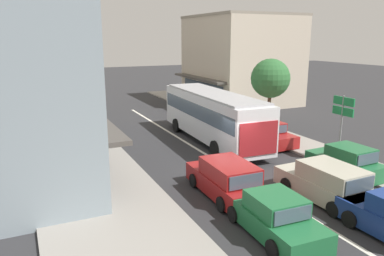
% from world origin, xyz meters
% --- Properties ---
extents(ground_plane, '(140.00, 140.00, 0.00)m').
position_xyz_m(ground_plane, '(0.00, 0.00, 0.00)').
color(ground_plane, '#2D2D30').
extents(lane_centre_line, '(0.20, 28.00, 0.01)m').
position_xyz_m(lane_centre_line, '(0.00, 4.00, 0.00)').
color(lane_centre_line, silver).
rests_on(lane_centre_line, ground).
extents(sidewalk_left, '(5.20, 44.00, 0.14)m').
position_xyz_m(sidewalk_left, '(-6.80, 6.00, 0.07)').
color(sidewalk_left, gray).
rests_on(sidewalk_left, ground).
extents(kerb_right, '(2.80, 44.00, 0.12)m').
position_xyz_m(kerb_right, '(6.20, 6.00, 0.06)').
color(kerb_right, gray).
rests_on(kerb_right, ground).
extents(shopfront_corner_near, '(7.98, 9.07, 8.67)m').
position_xyz_m(shopfront_corner_near, '(-10.18, 1.90, 4.33)').
color(shopfront_corner_near, '#84939E').
rests_on(shopfront_corner_near, ground).
extents(shopfront_mid_block, '(7.92, 8.30, 7.84)m').
position_xyz_m(shopfront_mid_block, '(-10.18, 10.71, 3.91)').
color(shopfront_mid_block, silver).
rests_on(shopfront_mid_block, ground).
extents(shopfront_far_end, '(7.33, 7.33, 7.90)m').
position_xyz_m(shopfront_far_end, '(-10.18, 18.76, 3.94)').
color(shopfront_far_end, silver).
rests_on(shopfront_far_end, ground).
extents(building_right_far, '(9.76, 10.47, 8.79)m').
position_xyz_m(building_right_far, '(11.48, 17.58, 4.39)').
color(building_right_far, beige).
rests_on(building_right_far, ground).
extents(city_bus, '(3.06, 10.95, 3.23)m').
position_xyz_m(city_bus, '(1.62, 5.07, 1.88)').
color(city_bus, silver).
rests_on(city_bus, ground).
extents(sedan_queue_far_back, '(2.03, 4.27, 1.47)m').
position_xyz_m(sedan_queue_far_back, '(-2.01, -6.21, 0.66)').
color(sedan_queue_far_back, '#1E6638').
rests_on(sedan_queue_far_back, ground).
extents(wagon_behind_bus_mid, '(2.00, 4.53, 1.58)m').
position_xyz_m(wagon_behind_bus_mid, '(1.68, -4.89, 0.75)').
color(wagon_behind_bus_mid, '#B7B29E').
rests_on(wagon_behind_bus_mid, ground).
extents(wagon_adjacent_lane_lead, '(2.04, 4.55, 1.58)m').
position_xyz_m(wagon_adjacent_lane_lead, '(-1.88, -2.76, 0.75)').
color(wagon_adjacent_lane_lead, maroon).
rests_on(wagon_adjacent_lane_lead, ground).
extents(parked_hatchback_kerb_front, '(1.91, 3.75, 1.54)m').
position_xyz_m(parked_hatchback_kerb_front, '(4.60, -3.14, 0.71)').
color(parked_hatchback_kerb_front, '#1E6638').
rests_on(parked_hatchback_kerb_front, ground).
extents(parked_sedan_kerb_second, '(1.94, 4.22, 1.47)m').
position_xyz_m(parked_sedan_kerb_second, '(4.51, 3.12, 0.66)').
color(parked_sedan_kerb_second, maroon).
rests_on(parked_sedan_kerb_second, ground).
extents(parked_sedan_kerb_third, '(1.98, 4.25, 1.47)m').
position_xyz_m(parked_sedan_kerb_third, '(4.71, 8.93, 0.66)').
color(parked_sedan_kerb_third, '#1E6638').
rests_on(parked_sedan_kerb_third, ground).
extents(parked_wagon_kerb_rear, '(2.06, 4.56, 1.58)m').
position_xyz_m(parked_wagon_kerb_rear, '(4.45, 15.00, 0.75)').
color(parked_wagon_kerb_rear, black).
rests_on(parked_wagon_kerb_rear, ground).
extents(traffic_light_downstreet, '(0.33, 0.24, 4.20)m').
position_xyz_m(traffic_light_downstreet, '(-4.11, 18.83, 2.85)').
color(traffic_light_downstreet, gray).
rests_on(traffic_light_downstreet, ground).
extents(directional_road_sign, '(0.10, 1.40, 3.60)m').
position_xyz_m(directional_road_sign, '(6.19, -1.18, 2.70)').
color(directional_road_sign, gray).
rests_on(directional_road_sign, ground).
extents(street_tree_right, '(2.68, 2.68, 5.22)m').
position_xyz_m(street_tree_right, '(6.25, 5.40, 3.85)').
color(street_tree_right, brown).
rests_on(street_tree_right, ground).
extents(pedestrian_with_handbag_near, '(0.25, 0.65, 1.63)m').
position_xyz_m(pedestrian_with_handbag_near, '(-4.82, 7.96, 1.07)').
color(pedestrian_with_handbag_near, '#4C4742').
rests_on(pedestrian_with_handbag_near, sidewalk_left).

